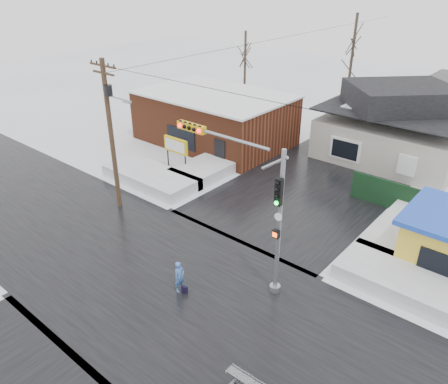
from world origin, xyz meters
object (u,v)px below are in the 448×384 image
Objects in this scene: traffic_signal at (250,194)px; utility_pole at (111,128)px; pedestrian at (180,277)px; marquee_sign at (176,146)px.

utility_pole reaches higher than traffic_signal.
pedestrian is (-1.79, -2.76, -3.77)m from traffic_signal.
marquee_sign is at bearing 150.28° from traffic_signal.
utility_pole is at bearing -79.87° from marquee_sign.
utility_pole is 6.87m from marquee_sign.
marquee_sign is at bearing 48.70° from pedestrian.
marquee_sign reaches higher than pedestrian.
pedestrian is at bearing -21.03° from utility_pole.
traffic_signal is 4.55× the size of pedestrian.
traffic_signal is 0.78× the size of utility_pole.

